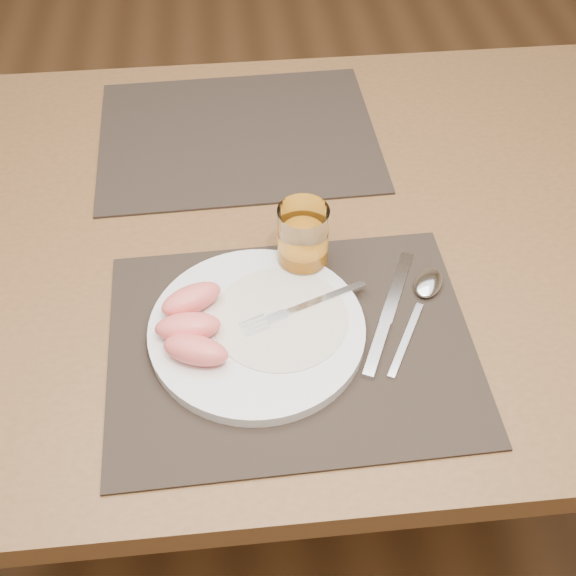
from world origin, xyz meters
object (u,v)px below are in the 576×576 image
Objects in this scene: placemat_near at (291,345)px; juice_glass at (303,243)px; table at (267,266)px; knife at (386,322)px; spoon at (425,291)px; fork at (294,310)px; placemat_far at (238,135)px; plate at (257,330)px.

placemat_near is 4.40× the size of juice_glass.
table is 6.78× the size of knife.
spoon reaches higher than placemat_near.
juice_glass reaches higher than fork.
spoon is at bearing -58.82° from placemat_far.
placemat_near is 1.67× the size of plate.
knife is at bearing -143.91° from spoon.
table is 0.24m from placemat_near.
placemat_near is at bearing -84.39° from placemat_far.
table is at bearing 82.53° from plate.
spoon is at bearing 19.72° from placemat_near.
placemat_near is 0.05m from plate.
placemat_far is (-0.04, 0.44, 0.00)m from placemat_near.
juice_glass reaches higher than placemat_near.
placemat_far is at bearing 90.30° from plate.
spoon is at bearing -37.93° from table.
table is 0.27m from spoon.
knife is (0.16, 0.00, -0.01)m from plate.
placemat_far is 0.42m from plate.
spoon reaches higher than placemat_far.
placemat_far is 2.53× the size of spoon.
knife is (0.17, -0.42, 0.00)m from placemat_far.
knife reaches higher than placemat_near.
juice_glass is (-0.15, 0.06, 0.04)m from spoon.
table is 0.26m from knife.
placemat_near is 0.04m from fork.
plate reaches higher than placemat_far.
fork reaches higher than table.
spoon is 1.74× the size of juice_glass.
plate is (-0.03, -0.20, 0.10)m from table.
juice_glass is (-0.09, 0.11, 0.04)m from knife.
spoon is at bearing 36.09° from knife.
juice_glass is at bearing -76.97° from placemat_far.
fork is at bearing -171.22° from spoon.
fork is at bearing 21.33° from plate.
table is 3.11× the size of placemat_near.
juice_glass is at bearing 157.36° from spoon.
juice_glass is (0.07, 0.11, 0.04)m from plate.
placemat_near is 2.18× the size of knife.
knife is 0.08m from spoon.
plate is at bearing -97.47° from table.
placemat_near is at bearing -170.09° from knife.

